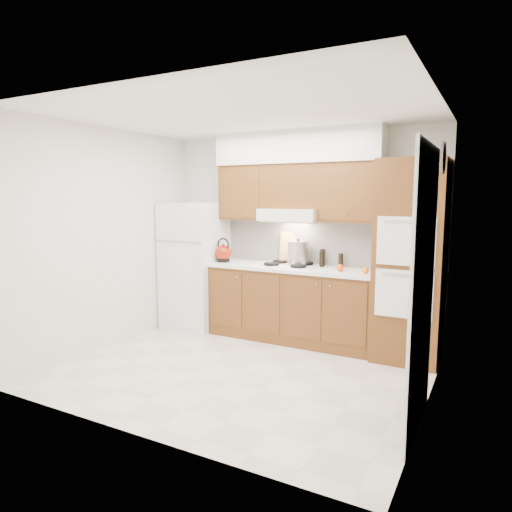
{
  "coord_description": "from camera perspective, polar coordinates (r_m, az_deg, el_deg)",
  "views": [
    {
      "loc": [
        2.27,
        -3.95,
        1.81
      ],
      "look_at": [
        -0.08,
        0.45,
        1.15
      ],
      "focal_mm": 32.0,
      "sensor_mm": 36.0,
      "label": 1
    }
  ],
  "objects": [
    {
      "name": "stock_pot",
      "position": [
        5.73,
        5.29,
        0.44
      ],
      "size": [
        0.3,
        0.3,
        0.27
      ],
      "primitive_type": "cylinder",
      "rotation": [
        0.0,
        0.0,
        -0.19
      ],
      "color": "silver",
      "rests_on": "cooktop"
    },
    {
      "name": "base_cabinets",
      "position": [
        5.78,
        4.47,
        -6.09
      ],
      "size": [
        2.11,
        0.6,
        0.9
      ],
      "primitive_type": "cube",
      "color": "brown",
      "rests_on": "floor"
    },
    {
      "name": "countertop",
      "position": [
        5.68,
        4.48,
        -1.5
      ],
      "size": [
        2.13,
        0.62,
        0.04
      ],
      "primitive_type": "cube",
      "color": "white",
      "rests_on": "base_cabinets"
    },
    {
      "name": "condiment_c",
      "position": [
        5.63,
        10.55,
        -0.57
      ],
      "size": [
        0.07,
        0.07,
        0.18
      ],
      "primitive_type": "cylinder",
      "rotation": [
        0.0,
        0.0,
        -0.1
      ],
      "color": "black",
      "rests_on": "countertop"
    },
    {
      "name": "orange_near",
      "position": [
        5.28,
        13.51,
        -1.76
      ],
      "size": [
        0.09,
        0.09,
        0.07
      ],
      "primitive_type": "sphere",
      "rotation": [
        0.0,
        0.0,
        -0.21
      ],
      "color": "orange",
      "rests_on": "countertop"
    },
    {
      "name": "condiment_b",
      "position": [
        5.68,
        8.22,
        -0.37
      ],
      "size": [
        0.07,
        0.07,
        0.19
      ],
      "primitive_type": "cylinder",
      "rotation": [
        0.0,
        0.0,
        0.15
      ],
      "color": "black",
      "rests_on": "countertop"
    },
    {
      "name": "orange_far",
      "position": [
        5.38,
        10.47,
        -1.45
      ],
      "size": [
        0.11,
        0.11,
        0.08
      ],
      "primitive_type": "sphere",
      "rotation": [
        0.0,
        0.0,
        -0.35
      ],
      "color": "#EF500C",
      "rests_on": "countertop"
    },
    {
      "name": "upper_cab_left",
      "position": [
        6.07,
        -1.35,
        7.91
      ],
      "size": [
        0.63,
        0.33,
        0.7
      ],
      "primitive_type": "cube",
      "color": "brown",
      "rests_on": "wall_back"
    },
    {
      "name": "oven_cabinet",
      "position": [
        5.24,
        18.75,
        -0.65
      ],
      "size": [
        0.7,
        0.65,
        2.2
      ],
      "primitive_type": "cube",
      "color": "brown",
      "rests_on": "floor"
    },
    {
      "name": "floor",
      "position": [
        4.9,
        -1.68,
        -14.13
      ],
      "size": [
        3.6,
        3.6,
        0.0
      ],
      "primitive_type": "plane",
      "color": "beige",
      "rests_on": "ground"
    },
    {
      "name": "backsplash",
      "position": [
        5.91,
        5.66,
        1.77
      ],
      "size": [
        2.11,
        0.03,
        0.56
      ],
      "primitive_type": "cube",
      "color": "white",
      "rests_on": "countertop"
    },
    {
      "name": "cooktop",
      "position": [
        5.71,
        4.1,
        -1.18
      ],
      "size": [
        0.74,
        0.5,
        0.01
      ],
      "primitive_type": "cube",
      "color": "white",
      "rests_on": "countertop"
    },
    {
      "name": "wall_left",
      "position": [
        5.69,
        -17.67,
        2.04
      ],
      "size": [
        0.02,
        3.0,
        2.6
      ],
      "primitive_type": "cube",
      "color": "silver",
      "rests_on": "floor"
    },
    {
      "name": "ceiling",
      "position": [
        4.62,
        -1.81,
        17.36
      ],
      "size": [
        3.6,
        3.6,
        0.0
      ],
      "primitive_type": "plane",
      "color": "white",
      "rests_on": "wall_back"
    },
    {
      "name": "condiment_a",
      "position": [
        5.79,
        8.29,
        -0.15
      ],
      "size": [
        0.06,
        0.06,
        0.21
      ],
      "primitive_type": "cylinder",
      "rotation": [
        0.0,
        0.0,
        0.0
      ],
      "color": "black",
      "rests_on": "countertop"
    },
    {
      "name": "fridge",
      "position": [
        6.35,
        -7.62,
        -1.13
      ],
      "size": [
        0.75,
        0.72,
        1.72
      ],
      "primitive_type": "cube",
      "color": "white",
      "rests_on": "floor"
    },
    {
      "name": "upper_cab_over_hood",
      "position": [
        5.76,
        4.71,
        8.66
      ],
      "size": [
        0.75,
        0.33,
        0.55
      ],
      "primitive_type": "cube",
      "color": "brown",
      "rests_on": "range_hood"
    },
    {
      "name": "soffit",
      "position": [
        5.76,
        5.17,
        13.39
      ],
      "size": [
        2.13,
        0.36,
        0.4
      ],
      "primitive_type": "cube",
      "color": "silver",
      "rests_on": "wall_back"
    },
    {
      "name": "range_hood",
      "position": [
        5.71,
        4.43,
        5.16
      ],
      "size": [
        0.75,
        0.45,
        0.15
      ],
      "primitive_type": "cube",
      "color": "silver",
      "rests_on": "wall_back"
    },
    {
      "name": "kettle",
      "position": [
        6.04,
        -4.11,
        0.35
      ],
      "size": [
        0.25,
        0.25,
        0.21
      ],
      "primitive_type": "sphere",
      "rotation": [
        0.0,
        0.0,
        0.21
      ],
      "color": "maroon",
      "rests_on": "countertop"
    },
    {
      "name": "wall_right",
      "position": [
        4.01,
        21.17,
        -0.29
      ],
      "size": [
        0.02,
        3.0,
        2.6
      ],
      "primitive_type": "cube",
      "color": "silver",
      "rests_on": "floor"
    },
    {
      "name": "upper_cab_right",
      "position": [
        5.51,
        11.84,
        7.79
      ],
      "size": [
        0.73,
        0.33,
        0.7
      ],
      "primitive_type": "cube",
      "color": "brown",
      "rests_on": "wall_back"
    },
    {
      "name": "wall_back",
      "position": [
        5.93,
        5.5,
        2.57
      ],
      "size": [
        3.6,
        0.02,
        2.6
      ],
      "primitive_type": "cube",
      "color": "silver",
      "rests_on": "floor"
    },
    {
      "name": "wall_clock",
      "position": [
        4.54,
        22.37,
        11.27
      ],
      "size": [
        0.02,
        0.3,
        0.3
      ],
      "primitive_type": "cylinder",
      "rotation": [
        0.0,
        1.57,
        0.0
      ],
      "color": "#3F3833",
      "rests_on": "wall_right"
    },
    {
      "name": "cutting_board",
      "position": [
        5.92,
        4.53,
        1.02
      ],
      "size": [
        0.33,
        0.18,
        0.41
      ],
      "primitive_type": "cube",
      "rotation": [
        -0.21,
        0.0,
        0.26
      ],
      "color": "tan",
      "rests_on": "countertop"
    },
    {
      "name": "doorway",
      "position": [
        3.71,
        20.13,
        -4.76
      ],
      "size": [
        0.02,
        0.9,
        2.1
      ],
      "primitive_type": "cube",
      "color": "black",
      "rests_on": "floor"
    }
  ]
}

